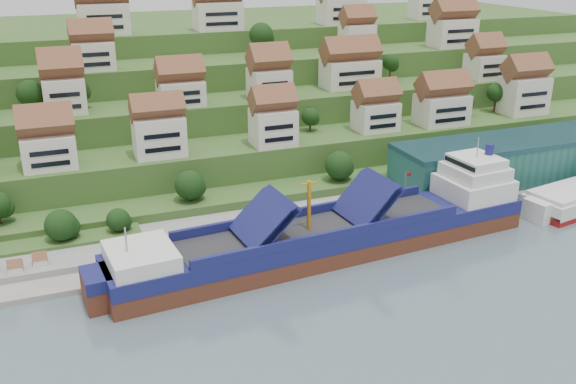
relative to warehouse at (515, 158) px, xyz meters
name	(u,v)px	position (x,y,z in m)	size (l,w,h in m)	color
ground	(347,252)	(-52.00, -17.00, -7.20)	(300.00, 300.00, 0.00)	slate
quay	(399,204)	(-32.00, -2.00, -6.10)	(180.00, 14.00, 2.20)	gray
pebble_beach	(17,275)	(-110.00, -5.00, -6.70)	(45.00, 20.00, 1.00)	gray
hillside	(207,88)	(-52.00, 86.55, 3.46)	(260.00, 128.00, 31.00)	#2D4C1E
hillside_village	(239,70)	(-54.18, 43.20, 17.02)	(159.83, 61.71, 28.57)	silver
hillside_trees	(213,129)	(-66.57, 23.82, 7.70)	(142.89, 60.56, 31.57)	#183913
warehouse	(515,158)	(0.00, 0.00, 0.00)	(60.00, 15.00, 10.00)	#20584F
flagpole	(405,188)	(-33.89, -7.00, -0.32)	(1.28, 0.16, 8.00)	gray
beach_huts	(3,272)	(-112.00, -6.25, -5.10)	(14.40, 3.70, 2.20)	white
cargo_ship	(339,235)	(-53.42, -16.29, -3.76)	(82.93, 19.12, 18.28)	#542819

